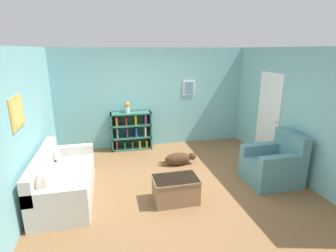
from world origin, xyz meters
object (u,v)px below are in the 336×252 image
object	(u,v)px
couch	(63,181)
vase	(127,107)
dog	(179,159)
bookshelf	(131,131)
recliner_chair	(274,165)
coffee_table	(176,189)

from	to	relation	value
couch	vase	distance (m)	2.63
dog	couch	bearing A→B (deg)	-160.87
bookshelf	vase	world-z (taller)	vase
bookshelf	recliner_chair	xyz separation A→B (m)	(2.56, -2.48, -0.13)
couch	dog	bearing A→B (deg)	19.13
bookshelf	dog	world-z (taller)	bookshelf
bookshelf	recliner_chair	distance (m)	3.57
couch	recliner_chair	size ratio (longest dim) A/B	1.97
coffee_table	vase	xyz separation A→B (m)	(-0.57, 2.70, 0.92)
coffee_table	vase	size ratio (longest dim) A/B	2.76
vase	recliner_chair	bearing A→B (deg)	-43.04
recliner_chair	couch	bearing A→B (deg)	174.67
couch	recliner_chair	xyz separation A→B (m)	(3.99, -0.37, 0.07)
couch	coffee_table	distance (m)	2.02
dog	vase	world-z (taller)	vase
dog	coffee_table	bearing A→B (deg)	-107.71
bookshelf	coffee_table	world-z (taller)	bookshelf
recliner_chair	coffee_table	size ratio (longest dim) A/B	1.30
recliner_chair	dog	distance (m)	2.02
recliner_chair	coffee_table	world-z (taller)	recliner_chair
couch	dog	xyz separation A→B (m)	(2.38, 0.82, -0.15)
couch	bookshelf	bearing A→B (deg)	55.97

